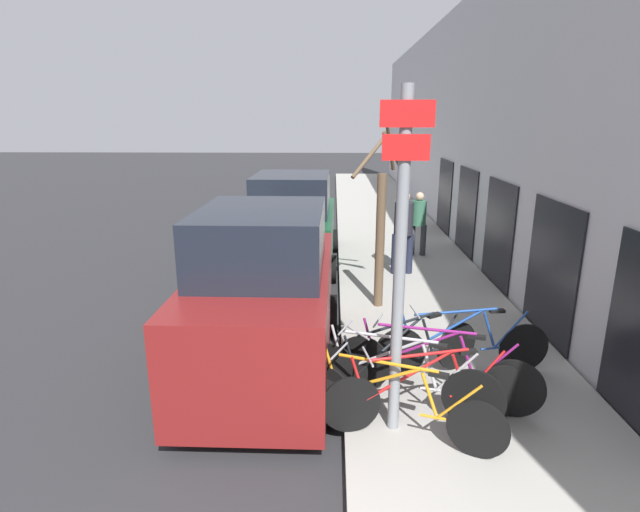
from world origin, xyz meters
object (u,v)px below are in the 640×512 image
bicycle_4 (405,358)px  street_tree (381,222)px  bicycle_2 (399,379)px  parked_car_0 (265,299)px  parked_car_1 (293,225)px  pedestrian_far (403,227)px  pedestrian_near (419,219)px  bicycle_5 (463,346)px  signpost (400,261)px  bicycle_1 (428,393)px  bicycle_0 (397,404)px  bicycle_3 (435,370)px

bicycle_4 → street_tree: 3.13m
bicycle_2 → parked_car_0: size_ratio=0.54×
parked_car_1 → pedestrian_far: bearing=-21.8°
bicycle_2 → pedestrian_near: size_ratio=1.41×
bicycle_5 → parked_car_0: bearing=76.8°
signpost → bicycle_1: (0.38, 0.06, -1.54)m
bicycle_0 → bicycle_3: bicycle_3 is taller
parked_car_1 → pedestrian_near: 3.12m
bicycle_0 → bicycle_4: bicycle_4 is taller
bicycle_2 → bicycle_0: bearing=-168.7°
parked_car_0 → pedestrian_near: parked_car_0 is taller
bicycle_5 → parked_car_1: parked_car_1 is taller
bicycle_0 → parked_car_0: size_ratio=0.52×
bicycle_0 → bicycle_5: bicycle_5 is taller
bicycle_0 → parked_car_0: 2.41m
bicycle_3 → pedestrian_near: size_ratio=1.49×
signpost → parked_car_0: bearing=136.0°
bicycle_2 → parked_car_1: size_ratio=0.53×
bicycle_2 → pedestrian_far: (0.75, 5.42, 0.65)m
pedestrian_near → bicycle_1: bearing=87.8°
bicycle_4 → pedestrian_far: bearing=-39.3°
bicycle_3 → bicycle_5: 0.86m
bicycle_0 → bicycle_4: size_ratio=1.00×
pedestrian_near → signpost: bearing=85.0°
bicycle_5 → pedestrian_near: 6.10m
bicycle_0 → parked_car_1: (-1.66, 6.93, 0.48)m
signpost → bicycle_1: 1.59m
signpost → bicycle_2: signpost is taller
bicycle_1 → parked_car_1: size_ratio=0.56×
bicycle_5 → signpost: bearing=133.1°
signpost → bicycle_4: bearing=75.1°
parked_car_1 → pedestrian_far: (2.49, -1.04, 0.20)m
signpost → pedestrian_near: (1.43, 7.30, -1.02)m
bicycle_2 → street_tree: (0.08, 3.47, 1.14)m
bicycle_5 → parked_car_1: (-2.70, 5.55, 0.46)m
bicycle_0 → bicycle_4: 1.05m
bicycle_0 → pedestrian_near: (1.42, 7.44, 0.54)m
bicycle_4 → street_tree: bearing=-30.9°
pedestrian_near → pedestrian_far: (-0.59, -1.55, 0.14)m
signpost → pedestrian_far: size_ratio=2.00×
bicycle_1 → bicycle_3: size_ratio=1.00×
bicycle_3 → bicycle_4: bicycle_3 is taller
signpost → bicycle_1: signpost is taller
bicycle_1 → parked_car_1: 7.05m
signpost → bicycle_5: 2.24m
bicycle_5 → pedestrian_far: (-0.22, 4.51, 0.66)m
signpost → pedestrian_near: 7.51m
bicycle_1 → pedestrian_near: size_ratio=1.49×
parked_car_1 → pedestrian_near: size_ratio=2.65×
bicycle_5 → pedestrian_near: bearing=-10.0°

